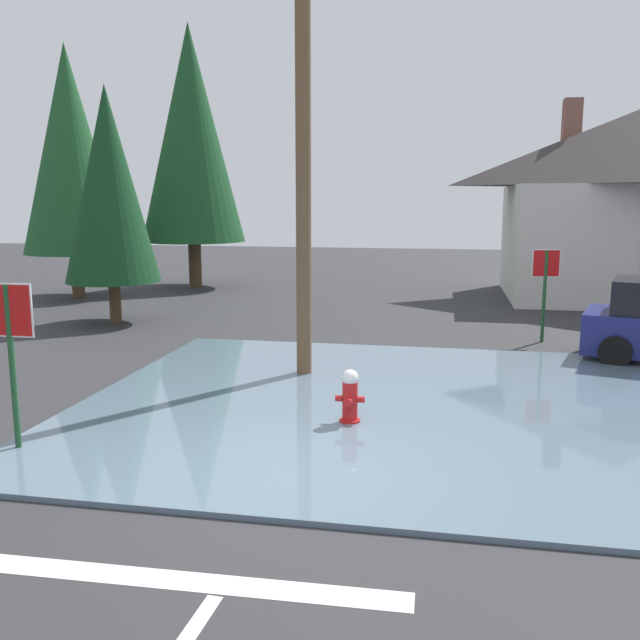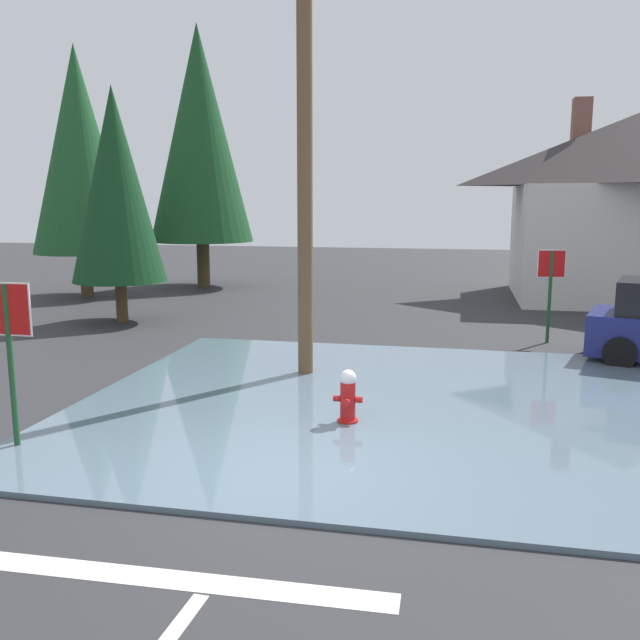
% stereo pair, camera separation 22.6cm
% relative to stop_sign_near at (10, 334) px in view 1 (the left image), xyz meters
% --- Properties ---
extents(ground_plane, '(80.00, 80.00, 0.10)m').
position_rel_stop_sign_near_xyz_m(ground_plane, '(3.73, -0.18, -1.65)').
color(ground_plane, '#2D2D30').
extents(flood_puddle, '(11.13, 8.62, 0.07)m').
position_rel_stop_sign_near_xyz_m(flood_puddle, '(5.28, 2.96, -1.56)').
color(flood_puddle, slate).
rests_on(flood_puddle, ground).
extents(lane_stop_bar, '(4.24, 0.39, 0.01)m').
position_rel_stop_sign_near_xyz_m(lane_stop_bar, '(3.22, -2.53, -1.59)').
color(lane_stop_bar, silver).
rests_on(lane_stop_bar, ground).
extents(stop_sign_near, '(0.70, 0.08, 2.25)m').
position_rel_stop_sign_near_xyz_m(stop_sign_near, '(0.00, 0.00, 0.00)').
color(stop_sign_near, '#1E4C28').
rests_on(stop_sign_near, ground).
extents(fire_hydrant, '(0.43, 0.37, 0.86)m').
position_rel_stop_sign_near_xyz_m(fire_hydrant, '(4.15, 1.87, -1.18)').
color(fire_hydrant, red).
rests_on(fire_hydrant, ground).
extents(utility_pole, '(1.60, 0.28, 8.97)m').
position_rel_stop_sign_near_xyz_m(utility_pole, '(2.88, 4.57, 3.07)').
color(utility_pole, brown).
rests_on(utility_pole, ground).
extents(stop_sign_far, '(0.63, 0.14, 2.17)m').
position_rel_stop_sign_near_xyz_m(stop_sign_far, '(7.71, 8.72, -0.07)').
color(stop_sign_far, '#1E4C28').
rests_on(stop_sign_far, ground).
extents(house, '(8.77, 6.62, 6.72)m').
position_rel_stop_sign_near_xyz_m(house, '(11.52, 16.74, 1.64)').
color(house, beige).
rests_on(house, ground).
extents(pine_tree_tall_left, '(3.34, 3.34, 8.36)m').
position_rel_stop_sign_near_xyz_m(pine_tree_tall_left, '(-7.02, 13.64, 3.32)').
color(pine_tree_tall_left, '#4C3823').
rests_on(pine_tree_tall_left, ground).
extents(pine_tree_mid_left, '(3.87, 3.87, 9.67)m').
position_rel_stop_sign_near_xyz_m(pine_tree_mid_left, '(-4.07, 17.04, 4.09)').
color(pine_tree_mid_left, '#4C3823').
rests_on(pine_tree_mid_left, ground).
extents(pine_tree_short_left, '(2.50, 2.50, 6.25)m').
position_rel_stop_sign_near_xyz_m(pine_tree_short_left, '(-3.36, 9.22, 2.08)').
color(pine_tree_short_left, '#4C3823').
rests_on(pine_tree_short_left, ground).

